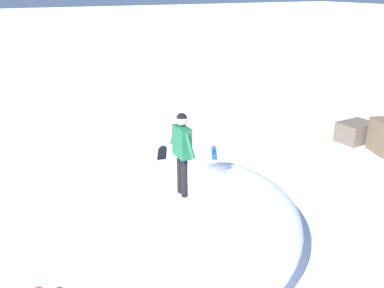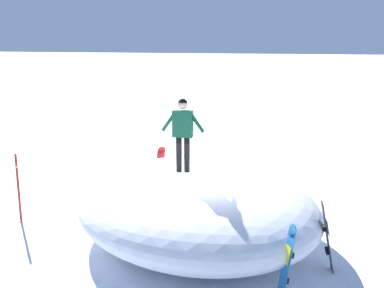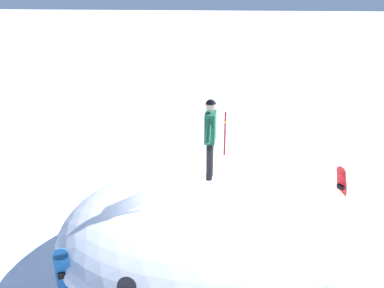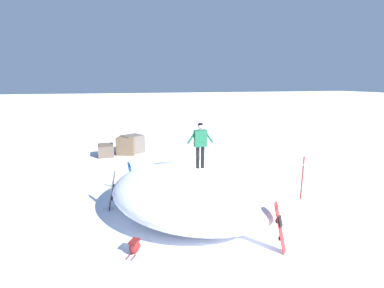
{
  "view_description": "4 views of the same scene",
  "coord_description": "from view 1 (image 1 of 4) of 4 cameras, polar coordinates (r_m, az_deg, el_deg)",
  "views": [
    {
      "loc": [
        7.63,
        -4.05,
        5.97
      ],
      "look_at": [
        0.15,
        -0.06,
        2.77
      ],
      "focal_mm": 39.65,
      "sensor_mm": 36.0,
      "label": 1
    },
    {
      "loc": [
        -1.99,
        10.37,
        5.06
      ],
      "look_at": [
        0.24,
        -0.71,
        2.42
      ],
      "focal_mm": 43.86,
      "sensor_mm": 36.0,
      "label": 2
    },
    {
      "loc": [
        -7.56,
        -1.01,
        5.69
      ],
      "look_at": [
        -0.17,
        -0.1,
        2.79
      ],
      "focal_mm": 36.98,
      "sensor_mm": 36.0,
      "label": 3
    },
    {
      "loc": [
        -2.65,
        -10.44,
        5.1
      ],
      "look_at": [
        -0.0,
        -0.71,
        2.83
      ],
      "focal_mm": 26.06,
      "sensor_mm": 36.0,
      "label": 4
    }
  ],
  "objects": [
    {
      "name": "ground",
      "position": [
        10.5,
        -0.1,
        -14.0
      ],
      "size": [
        240.0,
        240.0,
        0.0
      ],
      "primitive_type": "plane",
      "color": "white"
    },
    {
      "name": "snow_mound",
      "position": [
        9.72,
        -2.67,
        -10.9
      ],
      "size": [
        8.78,
        8.95,
        1.78
      ],
      "primitive_type": "ellipsoid",
      "rotation": [
        0.0,
        0.0,
        2.25
      ],
      "color": "white",
      "rests_on": "ground"
    },
    {
      "name": "snowboarder_standing",
      "position": [
        8.65,
        -1.36,
        -0.32
      ],
      "size": [
        1.07,
        0.24,
        1.8
      ],
      "color": "black",
      "rests_on": "snow_mound"
    },
    {
      "name": "snowboard_primary_upright",
      "position": [
        12.59,
        3.23,
        -3.56
      ],
      "size": [
        0.35,
        0.35,
        1.58
      ],
      "color": "#2672BF",
      "rests_on": "ground"
    },
    {
      "name": "snowboard_tertiary_upright",
      "position": [
        12.66,
        -4.2,
        -3.32
      ],
      "size": [
        0.36,
        0.33,
        1.62
      ],
      "color": "black",
      "rests_on": "ground"
    },
    {
      "name": "backpack_near",
      "position": [
        11.59,
        -17.87,
        -10.19
      ],
      "size": [
        0.52,
        0.64,
        0.43
      ],
      "color": "maroon",
      "rests_on": "ground"
    }
  ]
}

